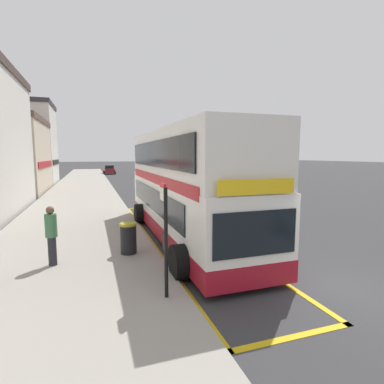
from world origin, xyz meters
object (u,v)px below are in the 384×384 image
(parked_car_silver_far, at_px, (147,171))
(parked_car_teal_ahead, at_px, (156,173))
(parked_car_maroon_across, at_px, (109,170))
(litter_bin, at_px, (128,238))
(double_decker_bus, at_px, (184,189))
(pedestrian_further_back, at_px, (51,233))
(bus_stop_sign, at_px, (165,231))

(parked_car_silver_far, distance_m, parked_car_teal_ahead, 6.83)
(parked_car_maroon_across, relative_size, parked_car_teal_ahead, 1.00)
(parked_car_silver_far, height_order, litter_bin, parked_car_silver_far)
(parked_car_silver_far, bearing_deg, double_decker_bus, 81.51)
(parked_car_teal_ahead, relative_size, pedestrian_further_back, 2.32)
(double_decker_bus, bearing_deg, parked_car_silver_far, 82.04)
(bus_stop_sign, bearing_deg, parked_car_teal_ahead, 78.43)
(bus_stop_sign, relative_size, parked_car_teal_ahead, 0.63)
(double_decker_bus, distance_m, parked_car_maroon_across, 45.01)
(parked_car_teal_ahead, distance_m, pedestrian_further_back, 35.48)
(parked_car_teal_ahead, bearing_deg, bus_stop_sign, -100.42)
(parked_car_maroon_across, xyz_separation_m, parked_car_silver_far, (5.88, -6.39, 0.00))
(parked_car_maroon_across, bearing_deg, parked_car_teal_ahead, -67.22)
(pedestrian_further_back, bearing_deg, parked_car_silver_far, 75.90)
(parked_car_silver_far, distance_m, pedestrian_further_back, 42.04)
(double_decker_bus, bearing_deg, parked_car_maroon_across, 90.62)
(parked_car_maroon_across, bearing_deg, double_decker_bus, -90.93)
(double_decker_bus, height_order, litter_bin, double_decker_bus)
(parked_car_maroon_across, bearing_deg, parked_car_silver_far, -48.91)
(double_decker_bus, xyz_separation_m, parked_car_maroon_across, (-0.48, 44.99, -1.27))
(pedestrian_further_back, height_order, litter_bin, pedestrian_further_back)
(double_decker_bus, bearing_deg, pedestrian_further_back, -155.85)
(bus_stop_sign, distance_m, parked_car_maroon_across, 50.22)
(parked_car_maroon_across, relative_size, parked_car_silver_far, 1.00)
(pedestrian_further_back, distance_m, litter_bin, 2.39)
(double_decker_bus, relative_size, bus_stop_sign, 4.31)
(pedestrian_further_back, relative_size, litter_bin, 1.74)
(parked_car_maroon_across, height_order, pedestrian_further_back, pedestrian_further_back)
(bus_stop_sign, relative_size, parked_car_silver_far, 0.63)
(parked_car_silver_far, bearing_deg, parked_car_teal_ahead, 90.28)
(parked_car_teal_ahead, xyz_separation_m, pedestrian_further_back, (-10.34, -33.94, 0.33))
(bus_stop_sign, relative_size, parked_car_maroon_across, 0.63)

